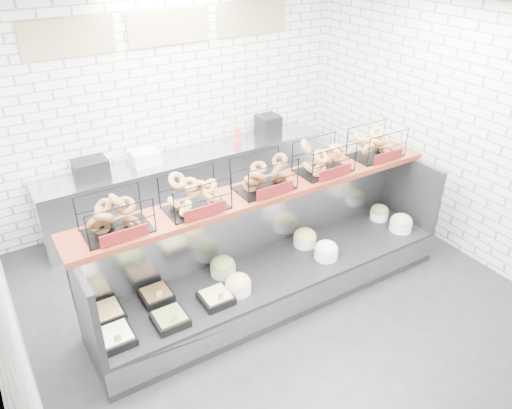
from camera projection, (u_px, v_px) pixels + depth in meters
ground at (289, 311)px, 5.35m from camera, size 5.50×5.50×0.00m
room_shell at (260, 111)px, 4.77m from camera, size 5.02×5.51×3.01m
display_case at (271, 270)px, 5.44m from camera, size 4.00×0.90×1.20m
bagel_shelf at (264, 177)px, 5.04m from camera, size 4.10×0.50×0.40m
prep_counter at (189, 183)px, 6.90m from camera, size 4.00×0.60×1.20m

